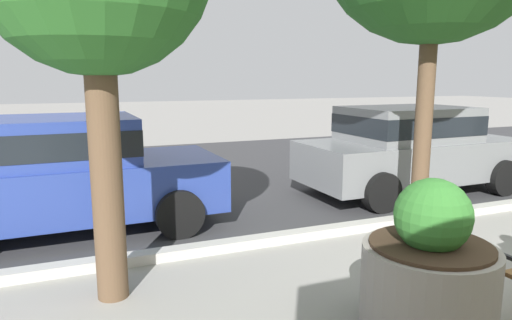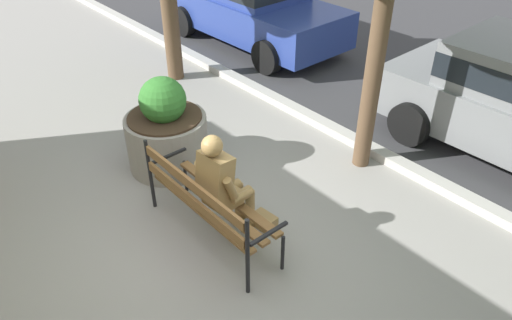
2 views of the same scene
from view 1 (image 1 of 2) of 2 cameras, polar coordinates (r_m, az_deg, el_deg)
The scene contains 5 objects.
street_surface at distance 10.68m, azimuth 1.52°, elevation -0.93°, with size 60.00×9.00×0.01m, color #38383A.
curb_stone at distance 6.84m, azimuth 17.31°, elevation -7.30°, with size 60.00×0.20×0.12m, color #B2AFA8.
concrete_planter at distance 4.04m, azimuth 20.76°, elevation -13.16°, with size 1.07×1.07×1.29m.
parked_car_blue at distance 6.61m, azimuth -23.26°, elevation -1.28°, with size 4.13×1.98×1.56m.
parked_car_grey at distance 8.69m, azimuth 18.65°, elevation 1.57°, with size 4.13×1.98×1.56m.
Camera 1 is at (-4.21, -2.10, 2.06)m, focal length 32.01 mm.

